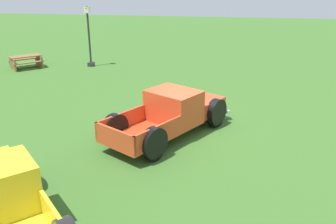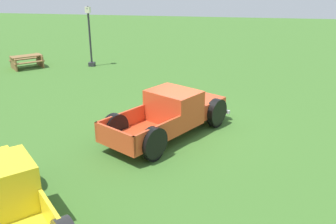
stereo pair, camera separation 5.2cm
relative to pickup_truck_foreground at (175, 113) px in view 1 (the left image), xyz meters
name	(u,v)px [view 1 (the left image)]	position (x,y,z in m)	size (l,w,h in m)	color
ground_plane	(185,129)	(0.35, -0.36, -0.77)	(80.00, 80.00, 0.00)	#3D6B28
pickup_truck_foreground	(175,113)	(0.00, 0.00, 0.00)	(5.48, 4.26, 1.61)	#D14723
lamp_post_near	(89,35)	(9.38, 6.83, 1.19)	(0.36, 0.36, 3.74)	#2D2D33
picnic_table	(26,60)	(8.24, 10.65, -0.27)	(2.32, 2.32, 0.78)	olive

